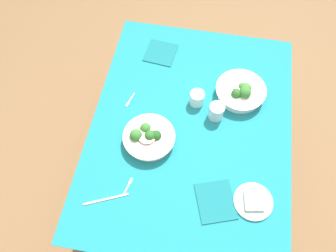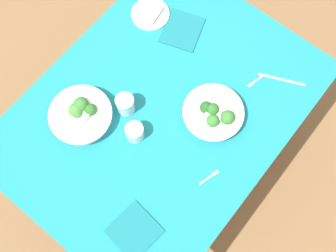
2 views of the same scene
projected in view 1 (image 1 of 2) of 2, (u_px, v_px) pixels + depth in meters
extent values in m
plane|color=brown|center=(185.00, 179.00, 2.48)|extent=(6.00, 6.00, 0.00)
cube|color=#197A84|center=(191.00, 128.00, 1.81)|extent=(1.41, 1.05, 0.01)
cube|color=tan|center=(191.00, 129.00, 1.82)|extent=(1.36, 1.02, 0.02)
cylinder|color=tan|center=(143.00, 76.00, 2.47)|extent=(0.07, 0.07, 0.74)
cylinder|color=tan|center=(99.00, 241.00, 1.91)|extent=(0.07, 0.07, 0.74)
cylinder|color=tan|center=(257.00, 92.00, 2.40)|extent=(0.07, 0.07, 0.74)
cylinder|color=white|center=(240.00, 92.00, 1.88)|extent=(0.25, 0.25, 0.05)
cylinder|color=white|center=(241.00, 89.00, 1.86)|extent=(0.27, 0.27, 0.01)
sphere|color=#33702D|center=(242.00, 87.00, 1.85)|extent=(0.05, 0.05, 0.05)
sphere|color=#33702D|center=(245.00, 93.00, 1.82)|extent=(0.07, 0.07, 0.07)
sphere|color=#3D7A33|center=(245.00, 89.00, 1.84)|extent=(0.07, 0.07, 0.07)
sphere|color=#286023|center=(236.00, 94.00, 1.83)|extent=(0.05, 0.05, 0.05)
cylinder|color=beige|center=(242.00, 87.00, 1.85)|extent=(0.10, 0.10, 0.01)
cylinder|color=silver|center=(149.00, 139.00, 1.75)|extent=(0.24, 0.24, 0.05)
cylinder|color=silver|center=(149.00, 136.00, 1.72)|extent=(0.27, 0.27, 0.01)
sphere|color=#33702D|center=(136.00, 135.00, 1.71)|extent=(0.06, 0.06, 0.06)
sphere|color=#33702D|center=(146.00, 128.00, 1.73)|extent=(0.06, 0.06, 0.06)
sphere|color=#1E511E|center=(156.00, 136.00, 1.72)|extent=(0.06, 0.06, 0.06)
sphere|color=#286023|center=(150.00, 136.00, 1.71)|extent=(0.06, 0.06, 0.06)
cylinder|color=beige|center=(147.00, 136.00, 1.71)|extent=(0.09, 0.09, 0.01)
cylinder|color=#99C6D1|center=(253.00, 202.00, 1.60)|extent=(0.19, 0.19, 0.01)
cube|color=beige|center=(254.00, 201.00, 1.59)|extent=(0.11, 0.10, 0.02)
cylinder|color=silver|center=(216.00, 111.00, 1.80)|extent=(0.08, 0.08, 0.09)
cylinder|color=silver|center=(197.00, 98.00, 1.85)|extent=(0.08, 0.08, 0.08)
cube|color=#B7B7BC|center=(126.00, 189.00, 1.64)|extent=(0.07, 0.02, 0.00)
cube|color=#B7B7BC|center=(131.00, 181.00, 1.66)|extent=(0.03, 0.02, 0.00)
cube|color=#B7B7BC|center=(132.00, 98.00, 1.89)|extent=(0.07, 0.03, 0.00)
cube|color=#B7B7BC|center=(127.00, 105.00, 1.87)|extent=(0.03, 0.02, 0.00)
cube|color=#B7B7BC|center=(106.00, 199.00, 1.61)|extent=(0.10, 0.20, 0.00)
cube|color=#156870|center=(216.00, 201.00, 1.61)|extent=(0.24, 0.23, 0.01)
cube|color=#156870|center=(161.00, 53.00, 2.05)|extent=(0.20, 0.19, 0.01)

